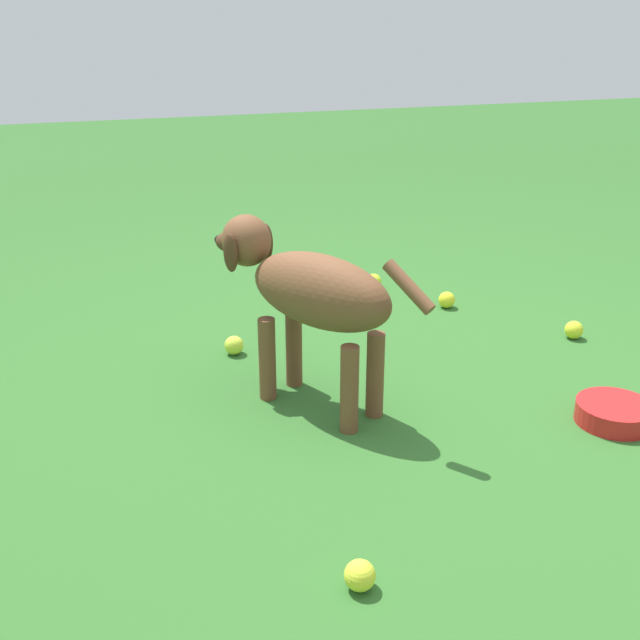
{
  "coord_description": "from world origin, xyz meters",
  "views": [
    {
      "loc": [
        -0.87,
        -1.88,
        1.11
      ],
      "look_at": [
        -0.19,
        0.07,
        0.28
      ],
      "focal_mm": 43.48,
      "sensor_mm": 36.0,
      "label": 1
    }
  ],
  "objects_px": {
    "tennis_ball_0": "(447,300)",
    "tennis_ball_3": "(234,345)",
    "water_bowl": "(614,413)",
    "tennis_ball_1": "(360,575)",
    "tennis_ball_4": "(374,281)",
    "dog": "(308,291)",
    "tennis_ball_2": "(574,330)"
  },
  "relations": [
    {
      "from": "tennis_ball_2",
      "to": "tennis_ball_4",
      "type": "relative_size",
      "value": 1.0
    },
    {
      "from": "tennis_ball_4",
      "to": "water_bowl",
      "type": "height_order",
      "value": "tennis_ball_4"
    },
    {
      "from": "tennis_ball_0",
      "to": "tennis_ball_1",
      "type": "height_order",
      "value": "same"
    },
    {
      "from": "tennis_ball_4",
      "to": "water_bowl",
      "type": "bearing_deg",
      "value": -81.08
    },
    {
      "from": "tennis_ball_1",
      "to": "tennis_ball_4",
      "type": "bearing_deg",
      "value": 66.23
    },
    {
      "from": "tennis_ball_0",
      "to": "dog",
      "type": "bearing_deg",
      "value": -143.36
    },
    {
      "from": "dog",
      "to": "tennis_ball_2",
      "type": "distance_m",
      "value": 1.12
    },
    {
      "from": "tennis_ball_3",
      "to": "tennis_ball_2",
      "type": "bearing_deg",
      "value": -12.68
    },
    {
      "from": "tennis_ball_1",
      "to": "tennis_ball_2",
      "type": "bearing_deg",
      "value": 38.2
    },
    {
      "from": "dog",
      "to": "tennis_ball_3",
      "type": "bearing_deg",
      "value": -13.22
    },
    {
      "from": "tennis_ball_0",
      "to": "tennis_ball_1",
      "type": "relative_size",
      "value": 1.0
    },
    {
      "from": "tennis_ball_3",
      "to": "water_bowl",
      "type": "distance_m",
      "value": 1.24
    },
    {
      "from": "tennis_ball_1",
      "to": "water_bowl",
      "type": "relative_size",
      "value": 0.3
    },
    {
      "from": "tennis_ball_0",
      "to": "tennis_ball_4",
      "type": "height_order",
      "value": "same"
    },
    {
      "from": "tennis_ball_1",
      "to": "tennis_ball_3",
      "type": "bearing_deg",
      "value": 88.68
    },
    {
      "from": "tennis_ball_3",
      "to": "water_bowl",
      "type": "relative_size",
      "value": 0.3
    },
    {
      "from": "tennis_ball_0",
      "to": "tennis_ball_1",
      "type": "xyz_separation_m",
      "value": [
        -0.93,
        -1.39,
        0.0
      ]
    },
    {
      "from": "tennis_ball_0",
      "to": "tennis_ball_3",
      "type": "height_order",
      "value": "same"
    },
    {
      "from": "tennis_ball_3",
      "to": "water_bowl",
      "type": "height_order",
      "value": "tennis_ball_3"
    },
    {
      "from": "tennis_ball_2",
      "to": "tennis_ball_4",
      "type": "xyz_separation_m",
      "value": [
        -0.47,
        0.74,
        0.0
      ]
    },
    {
      "from": "tennis_ball_0",
      "to": "tennis_ball_3",
      "type": "distance_m",
      "value": 0.92
    },
    {
      "from": "tennis_ball_4",
      "to": "water_bowl",
      "type": "relative_size",
      "value": 0.3
    },
    {
      "from": "tennis_ball_1",
      "to": "tennis_ball_4",
      "type": "distance_m",
      "value": 1.85
    },
    {
      "from": "tennis_ball_4",
      "to": "tennis_ball_3",
      "type": "bearing_deg",
      "value": -146.95
    },
    {
      "from": "dog",
      "to": "tennis_ball_1",
      "type": "bearing_deg",
      "value": 138.09
    },
    {
      "from": "dog",
      "to": "tennis_ball_1",
      "type": "xyz_separation_m",
      "value": [
        -0.16,
        -0.82,
        -0.32
      ]
    },
    {
      "from": "tennis_ball_1",
      "to": "tennis_ball_2",
      "type": "xyz_separation_m",
      "value": [
        1.22,
        0.96,
        0.0
      ]
    },
    {
      "from": "tennis_ball_0",
      "to": "tennis_ball_2",
      "type": "xyz_separation_m",
      "value": [
        0.29,
        -0.43,
        0.0
      ]
    },
    {
      "from": "tennis_ball_3",
      "to": "water_bowl",
      "type": "bearing_deg",
      "value": -41.89
    },
    {
      "from": "dog",
      "to": "tennis_ball_2",
      "type": "relative_size",
      "value": 10.71
    },
    {
      "from": "tennis_ball_0",
      "to": "tennis_ball_3",
      "type": "xyz_separation_m",
      "value": [
        -0.91,
        -0.16,
        0.0
      ]
    },
    {
      "from": "tennis_ball_2",
      "to": "tennis_ball_3",
      "type": "xyz_separation_m",
      "value": [
        -1.19,
        0.27,
        0.0
      ]
    }
  ]
}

